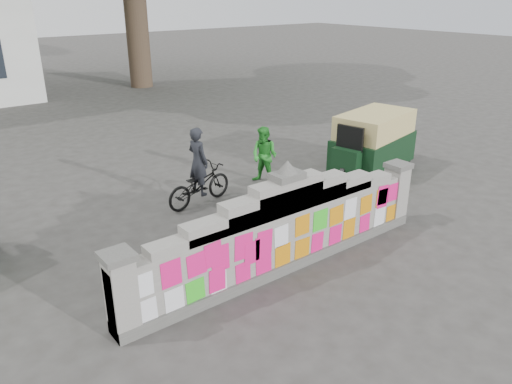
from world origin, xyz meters
TOP-DOWN VIEW (x-y plane):
  - ground at (0.00, 0.00)m, footprint 100.00×100.00m
  - parapet_wall at (-0.00, -0.01)m, footprint 6.48×0.44m
  - cyclist_bike at (0.33, 3.37)m, footprint 1.82×0.86m
  - cyclist_rider at (0.33, 3.37)m, footprint 0.45×0.62m
  - pedestrian at (2.34, 3.50)m, footprint 0.76×0.85m
  - rickshaw_right at (5.19, 2.44)m, footprint 2.96×1.82m

SIDE VIEW (x-z plane):
  - ground at x=0.00m, z-range 0.00..0.00m
  - cyclist_bike at x=0.33m, z-range 0.00..0.92m
  - pedestrian at x=2.34m, z-range 0.00..1.46m
  - parapet_wall at x=0.00m, z-range -0.26..1.75m
  - cyclist_rider at x=0.33m, z-range 0.00..1.56m
  - rickshaw_right at x=5.19m, z-range 0.03..1.62m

